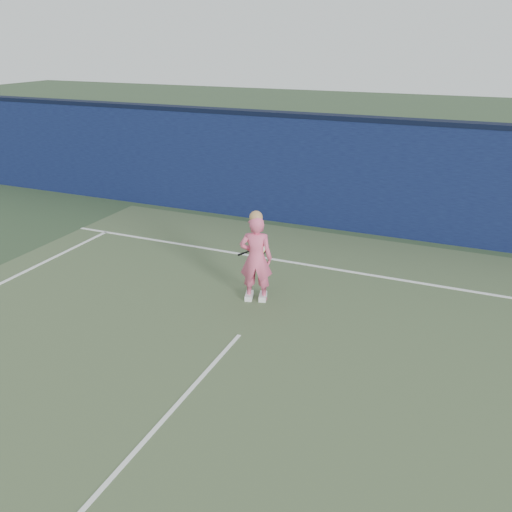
% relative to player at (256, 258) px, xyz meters
% --- Properties ---
extents(ground, '(80.00, 80.00, 0.00)m').
position_rel_player_xyz_m(ground, '(0.26, -2.24, -0.77)').
color(ground, '#2C4329').
rests_on(ground, ground).
extents(court_surface, '(11.00, 16.00, 0.01)m').
position_rel_player_xyz_m(court_surface, '(0.26, -4.24, -0.76)').
color(court_surface, '#415737').
rests_on(court_surface, ground).
extents(backstop_wall, '(24.00, 0.40, 2.50)m').
position_rel_player_xyz_m(backstop_wall, '(0.26, 4.26, 0.48)').
color(backstop_wall, '#0C1136').
rests_on(backstop_wall, ground).
extents(wall_cap, '(24.00, 0.42, 0.10)m').
position_rel_player_xyz_m(wall_cap, '(0.26, 4.26, 1.78)').
color(wall_cap, black).
rests_on(wall_cap, backstop_wall).
extents(player, '(0.63, 0.50, 1.59)m').
position_rel_player_xyz_m(player, '(0.00, 0.00, 0.00)').
color(player, '#E85A81').
rests_on(player, ground).
extents(racket, '(0.45, 0.37, 0.29)m').
position_rel_player_xyz_m(racket, '(-0.15, 0.47, -0.01)').
color(racket, black).
rests_on(racket, ground).
extents(court_lines, '(11.00, 12.04, 0.01)m').
position_rel_player_xyz_m(court_lines, '(0.26, -2.56, -0.75)').
color(court_lines, white).
rests_on(court_lines, court_surface).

